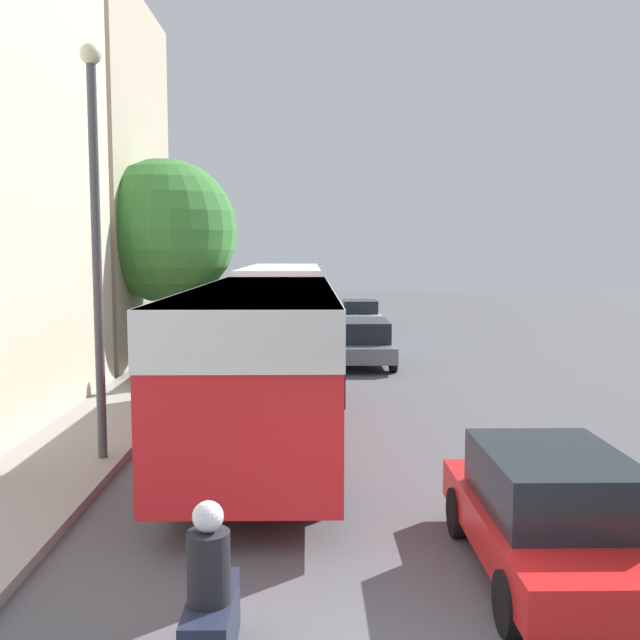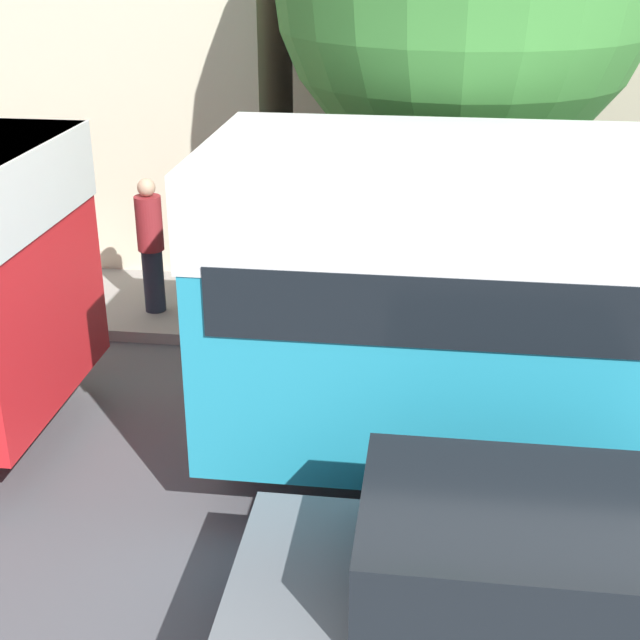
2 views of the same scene
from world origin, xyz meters
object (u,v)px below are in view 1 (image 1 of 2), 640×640
(bus_following, at_px, (283,298))
(car_far_curb, at_px, (364,342))
(car_crossing, at_px, (360,313))
(car_distant, at_px, (552,513))
(pedestrian_near_curb, at_px, (157,352))
(motorcycle_behind_lead, at_px, (211,619))
(bus_lead, at_px, (265,343))

(bus_following, xyz_separation_m, car_far_curb, (2.74, -2.70, -1.29))
(car_crossing, bearing_deg, car_distant, -89.35)
(car_far_curb, height_order, car_distant, car_distant)
(car_crossing, xyz_separation_m, car_far_curb, (-0.67, -11.40, 0.05))
(pedestrian_near_curb, bearing_deg, car_crossing, 67.57)
(motorcycle_behind_lead, xyz_separation_m, car_distant, (3.62, 2.14, 0.09))
(car_crossing, distance_m, car_distant, 26.55)
(bus_following, xyz_separation_m, car_distant, (3.71, -17.85, -1.29))
(motorcycle_behind_lead, bearing_deg, car_distant, 30.64)
(motorcycle_behind_lead, bearing_deg, pedestrian_near_curb, 103.80)
(motorcycle_behind_lead, xyz_separation_m, car_crossing, (3.32, 28.69, 0.03))
(car_far_curb, bearing_deg, bus_following, 135.39)
(bus_lead, relative_size, pedestrian_near_curb, 5.73)
(motorcycle_behind_lead, height_order, pedestrian_near_curb, pedestrian_near_curb)
(motorcycle_behind_lead, relative_size, car_crossing, 0.58)
(car_distant, bearing_deg, motorcycle_behind_lead, -149.36)
(bus_following, distance_m, car_far_curb, 4.06)
(bus_following, xyz_separation_m, car_crossing, (3.41, 8.70, -1.34))
(bus_lead, xyz_separation_m, pedestrian_near_curb, (-3.16, 5.12, -0.90))
(bus_lead, distance_m, car_distant, 6.85)
(car_crossing, height_order, car_far_curb, car_far_curb)
(car_distant, distance_m, pedestrian_near_curb, 12.77)
(bus_lead, distance_m, motorcycle_behind_lead, 7.93)
(car_crossing, height_order, pedestrian_near_curb, pedestrian_near_curb)
(bus_following, relative_size, pedestrian_near_curb, 5.96)
(bus_lead, height_order, car_crossing, bus_lead)
(car_crossing, relative_size, car_distant, 0.97)
(car_far_curb, relative_size, car_distant, 1.00)
(bus_lead, xyz_separation_m, bus_following, (-0.08, 12.17, 0.06))
(car_far_curb, height_order, pedestrian_near_curb, pedestrian_near_curb)
(motorcycle_behind_lead, relative_size, car_far_curb, 0.57)
(bus_lead, distance_m, bus_following, 12.17)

